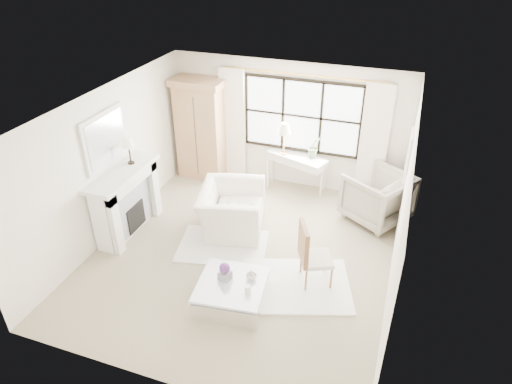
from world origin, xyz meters
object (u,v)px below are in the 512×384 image
armoire (201,128)px  club_armchair (232,210)px  console_table (296,172)px  coffee_table (232,293)px

armoire → club_armchair: size_ratio=1.73×
console_table → coffee_table: 3.68m
console_table → club_armchair: (-0.75, -1.85, 0.02)m
armoire → console_table: size_ratio=1.63×
console_table → club_armchair: size_ratio=1.06×
armoire → coffee_table: 4.30m
armoire → coffee_table: bearing=-57.7°
console_table → armoire: bearing=-159.2°
club_armchair → armoire: bearing=25.1°
coffee_table → armoire: bearing=113.8°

